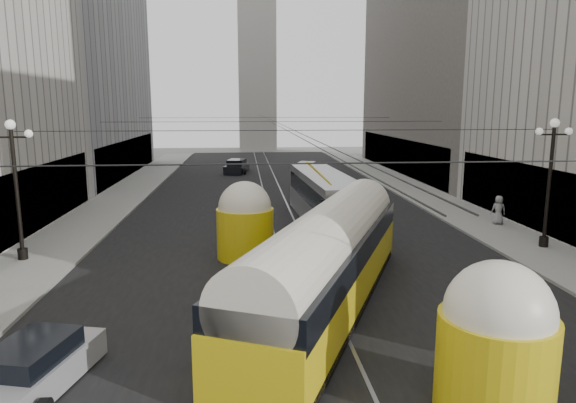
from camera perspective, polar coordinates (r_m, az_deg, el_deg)
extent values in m
cube|color=black|center=(38.99, -1.38, 0.04)|extent=(20.00, 85.00, 0.02)
cube|color=gray|center=(43.43, -17.69, 0.72)|extent=(4.00, 72.00, 0.15)
cube|color=gray|center=(44.72, 13.87, 1.18)|extent=(4.00, 72.00, 0.15)
cube|color=gray|center=(38.95, -2.48, 0.02)|extent=(0.12, 85.00, 0.04)
cube|color=gray|center=(39.04, -0.28, 0.05)|extent=(0.12, 85.00, 0.04)
cube|color=black|center=(32.37, -26.02, 0.40)|extent=(0.10, 18.00, 3.60)
cube|color=#999999|center=(57.00, -23.98, 16.60)|extent=(12.00, 28.00, 28.00)
cube|color=black|center=(55.25, -17.19, 4.76)|extent=(0.10, 25.20, 3.60)
cube|color=black|center=(32.66, 25.32, 0.54)|extent=(0.10, 18.00, 3.60)
cube|color=#514C47|center=(58.91, 18.44, 18.70)|extent=(12.00, 32.00, 32.00)
cube|color=black|center=(56.45, 12.03, 5.11)|extent=(0.10, 28.80, 3.60)
cube|color=#B2AFA8|center=(85.94, -3.46, 13.76)|extent=(6.00, 6.00, 24.00)
cylinder|color=black|center=(26.17, -27.88, 0.64)|extent=(0.18, 0.18, 6.00)
cylinder|color=black|center=(26.72, -27.38, -5.18)|extent=(0.44, 0.44, 0.50)
cylinder|color=black|center=(25.90, -28.38, 6.31)|extent=(1.60, 0.08, 0.08)
sphere|color=white|center=(25.88, -28.48, 7.52)|extent=(0.44, 0.44, 0.44)
sphere|color=white|center=(25.61, -26.86, 6.74)|extent=(0.36, 0.36, 0.36)
cylinder|color=black|center=(28.36, 26.99, 1.39)|extent=(0.18, 0.18, 6.00)
cylinder|color=black|center=(28.87, 26.54, -4.01)|extent=(0.44, 0.44, 0.50)
cylinder|color=black|center=(28.12, 27.43, 6.62)|extent=(1.60, 0.08, 0.08)
sphere|color=white|center=(28.10, 27.53, 7.74)|extent=(0.44, 0.44, 0.44)
sphere|color=white|center=(27.72, 26.14, 7.00)|extent=(0.36, 0.36, 0.36)
sphere|color=white|center=(28.52, 28.74, 6.85)|extent=(0.36, 0.36, 0.36)
cylinder|color=black|center=(10.11, 8.71, 4.25)|extent=(25.00, 0.03, 0.03)
cylinder|color=black|center=(23.91, 0.77, 7.91)|extent=(25.00, 0.03, 0.03)
cylinder|color=black|center=(37.85, -1.37, 8.86)|extent=(25.00, 0.03, 0.03)
cylinder|color=black|center=(51.83, -2.36, 9.30)|extent=(25.00, 0.03, 0.03)
cylinder|color=black|center=(41.85, -1.72, 8.74)|extent=(0.03, 72.00, 0.03)
cylinder|color=black|center=(41.88, -1.16, 8.75)|extent=(0.03, 72.00, 0.03)
cube|color=gold|center=(18.34, 4.40, -8.61)|extent=(8.26, 14.33, 1.76)
cube|color=black|center=(18.63, 4.36, -11.01)|extent=(8.08, 13.93, 0.31)
cube|color=black|center=(18.00, 4.45, -5.19)|extent=(8.19, 14.14, 0.88)
cylinder|color=silver|center=(17.92, 4.46, -4.23)|extent=(7.89, 14.00, 2.38)
cylinder|color=gold|center=(13.38, 21.97, -16.43)|extent=(2.69, 2.69, 2.38)
sphere|color=silver|center=(12.89, 22.36, -11.48)|extent=(2.48, 2.48, 2.48)
cylinder|color=gold|center=(24.35, -4.77, -3.54)|extent=(2.69, 2.69, 2.38)
sphere|color=silver|center=(24.08, -4.82, -0.67)|extent=(2.48, 2.48, 2.48)
sphere|color=#FFF2BF|center=(12.93, 26.02, -19.30)|extent=(0.36, 0.36, 0.36)
cube|color=#999C9E|center=(31.39, 4.08, 0.33)|extent=(3.12, 12.12, 3.00)
cube|color=black|center=(31.30, 4.10, 1.23)|extent=(3.12, 11.71, 1.10)
cube|color=black|center=(25.56, 6.18, -1.25)|extent=(2.30, 0.22, 1.40)
cylinder|color=black|center=(27.53, 2.79, -3.34)|extent=(0.30, 1.00, 1.00)
cylinder|color=black|center=(27.97, 7.88, -3.20)|extent=(0.30, 1.00, 1.00)
cylinder|color=black|center=(35.34, 1.04, -0.23)|extent=(0.30, 1.00, 1.00)
cylinder|color=black|center=(35.69, 5.04, -0.16)|extent=(0.30, 1.00, 1.00)
cube|color=#B5B4B9|center=(15.04, -26.41, -16.84)|extent=(2.67, 4.47, 0.74)
cube|color=black|center=(14.82, -26.58, -15.03)|extent=(2.02, 2.59, 0.70)
cylinder|color=black|center=(16.56, -27.12, -14.89)|extent=(0.22, 0.59, 0.59)
cylinder|color=black|center=(16.05, -21.82, -15.28)|extent=(0.22, 0.59, 0.59)
cube|color=white|center=(53.56, 2.04, 3.41)|extent=(3.12, 4.76, 0.78)
cube|color=black|center=(53.50, 2.04, 3.99)|extent=(2.28, 2.81, 0.74)
cylinder|color=black|center=(52.01, 1.34, 3.02)|extent=(0.22, 0.63, 0.63)
cylinder|color=black|center=(52.21, 3.13, 3.04)|extent=(0.22, 0.63, 0.63)
cylinder|color=black|center=(54.97, 1.00, 3.43)|extent=(0.22, 0.63, 0.63)
cylinder|color=black|center=(55.16, 2.69, 3.44)|extent=(0.22, 0.63, 0.63)
cube|color=black|center=(55.96, -5.71, 3.69)|extent=(2.81, 4.94, 0.82)
cube|color=black|center=(55.89, -5.72, 4.28)|extent=(2.16, 2.84, 0.78)
cylinder|color=black|center=(54.43, -6.63, 3.31)|extent=(0.22, 0.66, 0.66)
cylinder|color=black|center=(54.41, -4.82, 3.34)|extent=(0.22, 0.66, 0.66)
cylinder|color=black|center=(57.56, -6.54, 3.70)|extent=(0.22, 0.66, 0.66)
cylinder|color=black|center=(57.54, -4.83, 3.73)|extent=(0.22, 0.66, 0.66)
imported|color=gray|center=(33.05, 22.34, -0.87)|extent=(0.90, 0.62, 1.73)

